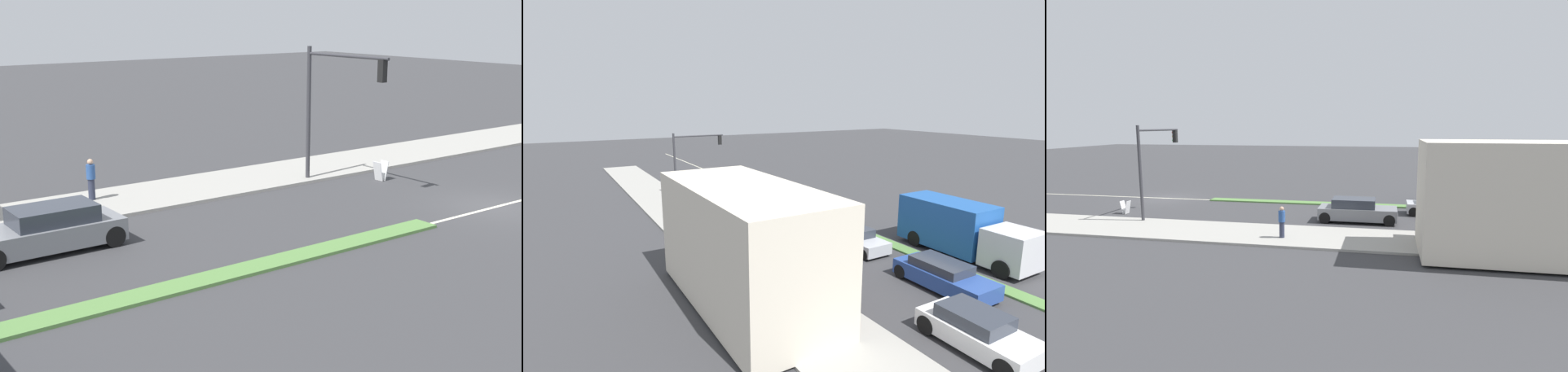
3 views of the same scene
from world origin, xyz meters
The scene contains 6 objects.
ground_plane centered at (0.00, 18.00, 0.00)m, with size 160.00×160.00×0.00m, color #38383A.
lane_marking_center centered at (0.00, 0.00, 0.00)m, with size 0.16×60.00×0.01m, color beige.
traffic_signal_main centered at (6.12, 2.97, 3.90)m, with size 4.59×0.34×5.60m.
pedestrian centered at (9.59, 12.02, 0.95)m, with size 0.34×0.34×1.59m.
warning_aframe_sign centered at (5.63, 0.50, 0.43)m, with size 0.45×0.53×0.84m.
suv_grey centered at (5.00, 15.43, 0.68)m, with size 1.81×4.58×1.41m.
Camera 1 is at (-15.81, 22.78, 7.24)m, focal length 50.00 mm.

